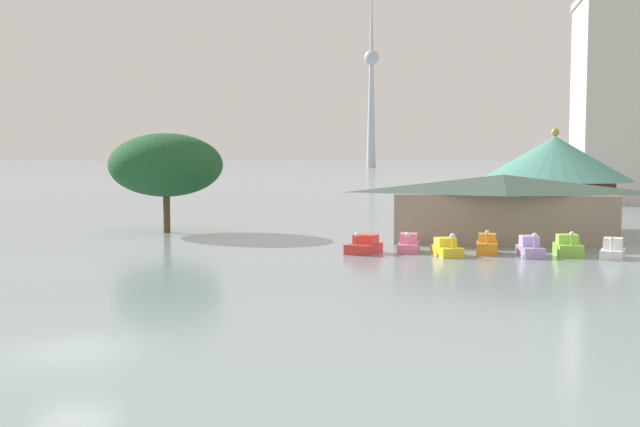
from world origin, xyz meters
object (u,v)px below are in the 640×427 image
(pedal_boat_pink, at_px, (408,245))
(shoreline_tree_tall_left, at_px, (166,165))
(pedal_boat_orange, at_px, (487,246))
(boathouse, at_px, (503,207))
(pedal_boat_red, at_px, (364,246))
(pedal_boat_lime, at_px, (568,247))
(pedal_boat_yellow, at_px, (447,248))
(pedal_boat_lavender, at_px, (530,248))
(distant_broadcast_tower, at_px, (372,68))
(green_roof_pavilion, at_px, (554,178))
(pedal_boat_white, at_px, (613,250))

(pedal_boat_pink, relative_size, shoreline_tree_tall_left, 0.26)
(pedal_boat_orange, distance_m, boathouse, 7.48)
(pedal_boat_red, relative_size, pedal_boat_orange, 1.29)
(pedal_boat_lime, bearing_deg, pedal_boat_yellow, -85.38)
(pedal_boat_red, relative_size, pedal_boat_lavender, 1.08)
(pedal_boat_pink, distance_m, shoreline_tree_tall_left, 23.79)
(pedal_boat_yellow, distance_m, boathouse, 9.56)
(pedal_boat_yellow, xyz_separation_m, pedal_boat_orange, (2.66, 1.33, 0.08))
(pedal_boat_pink, bearing_deg, boathouse, 136.93)
(boathouse, height_order, distant_broadcast_tower, distant_broadcast_tower)
(pedal_boat_orange, height_order, pedal_boat_lime, pedal_boat_lime)
(pedal_boat_yellow, bearing_deg, green_roof_pavilion, 133.09)
(pedal_boat_white, height_order, distant_broadcast_tower, distant_broadcast_tower)
(pedal_boat_orange, distance_m, distant_broadcast_tower, 378.69)
(shoreline_tree_tall_left, bearing_deg, pedal_boat_yellow, -25.40)
(pedal_boat_orange, bearing_deg, pedal_boat_lavender, 75.96)
(pedal_boat_pink, bearing_deg, pedal_boat_lavender, 84.14)
(green_roof_pavilion, height_order, distant_broadcast_tower, distant_broadcast_tower)
(pedal_boat_red, distance_m, pedal_boat_orange, 8.19)
(pedal_boat_pink, bearing_deg, pedal_boat_white, 87.23)
(green_roof_pavilion, relative_size, distant_broadcast_tower, 0.10)
(pedal_boat_pink, height_order, distant_broadcast_tower, distant_broadcast_tower)
(green_roof_pavilion, bearing_deg, pedal_boat_pink, -125.60)
(pedal_boat_lavender, bearing_deg, pedal_boat_orange, -114.80)
(pedal_boat_red, xyz_separation_m, pedal_boat_orange, (8.12, 1.04, 0.06))
(pedal_boat_lavender, height_order, distant_broadcast_tower, distant_broadcast_tower)
(pedal_boat_orange, bearing_deg, pedal_boat_white, 87.82)
(pedal_boat_yellow, xyz_separation_m, pedal_boat_lime, (7.82, 1.24, 0.09))
(pedal_boat_red, relative_size, pedal_boat_lime, 1.24)
(pedal_boat_orange, relative_size, distant_broadcast_tower, 0.02)
(pedal_boat_lavender, height_order, boathouse, boathouse)
(pedal_boat_red, distance_m, shoreline_tree_tall_left, 21.82)
(boathouse, bearing_deg, pedal_boat_yellow, -116.12)
(pedal_boat_white, bearing_deg, pedal_boat_orange, -79.44)
(distant_broadcast_tower, bearing_deg, pedal_boat_yellow, -83.31)
(pedal_boat_yellow, relative_size, pedal_boat_white, 1.05)
(pedal_boat_yellow, relative_size, pedal_boat_lime, 1.20)
(shoreline_tree_tall_left, bearing_deg, green_roof_pavilion, 11.01)
(pedal_boat_lime, bearing_deg, pedal_boat_orange, -95.38)
(pedal_boat_lime, bearing_deg, pedal_boat_pink, -95.40)
(pedal_boat_lavender, bearing_deg, distant_broadcast_tower, 179.82)
(pedal_boat_red, bearing_deg, pedal_boat_lime, 113.13)
(shoreline_tree_tall_left, bearing_deg, pedal_boat_orange, -20.61)
(pedal_boat_red, relative_size, pedal_boat_pink, 1.23)
(pedal_boat_lime, relative_size, distant_broadcast_tower, 0.02)
(green_roof_pavilion, distance_m, shoreline_tree_tall_left, 33.21)
(pedal_boat_orange, height_order, boathouse, boathouse)
(green_roof_pavilion, relative_size, shoreline_tree_tall_left, 1.35)
(boathouse, bearing_deg, pedal_boat_orange, -101.60)
(pedal_boat_lavender, bearing_deg, pedal_boat_pink, -104.35)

